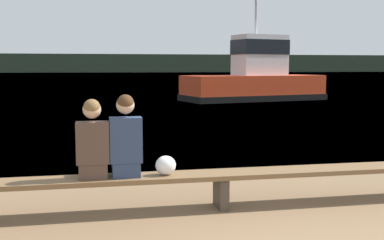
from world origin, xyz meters
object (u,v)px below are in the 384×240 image
person_right (126,139)px  bench_main (221,178)px  tugboat_red (255,80)px  shopping_bag (166,165)px  person_left (93,143)px

person_right → bench_main: bearing=0.1°
person_right → tugboat_red: 20.78m
shopping_bag → person_right: bearing=179.5°
person_left → person_right: 0.40m
person_left → tugboat_red: bearing=65.9°
shopping_bag → tugboat_red: bearing=68.1°
person_left → tugboat_red: tugboat_red is taller
bench_main → shopping_bag: shopping_bag is taller
person_right → shopping_bag: person_right is taller
bench_main → shopping_bag: size_ratio=32.07×
person_left → shopping_bag: (0.90, -0.01, -0.32)m
person_right → shopping_bag: size_ratio=3.98×
bench_main → person_right: size_ratio=8.07×
bench_main → person_right: bearing=-179.9°
bench_main → person_left: size_ratio=8.48×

